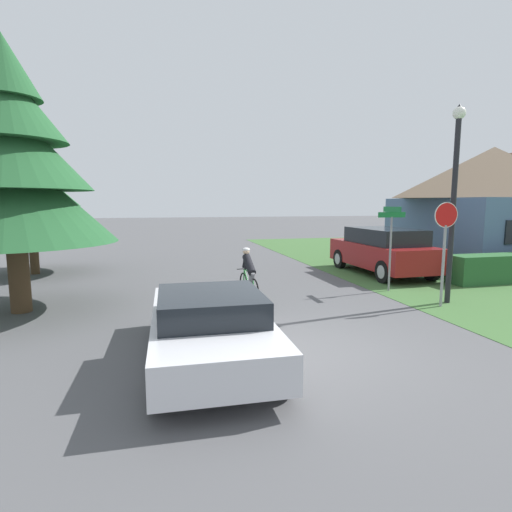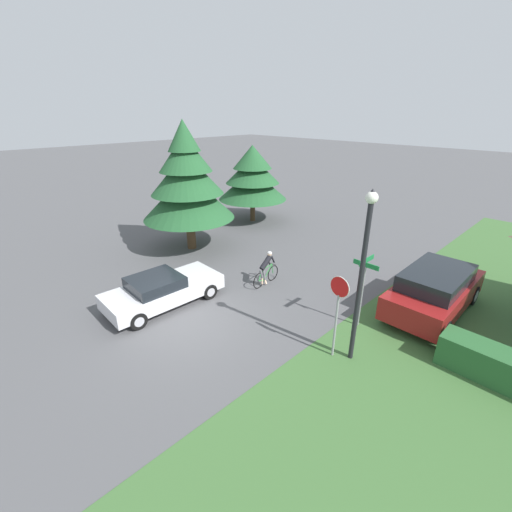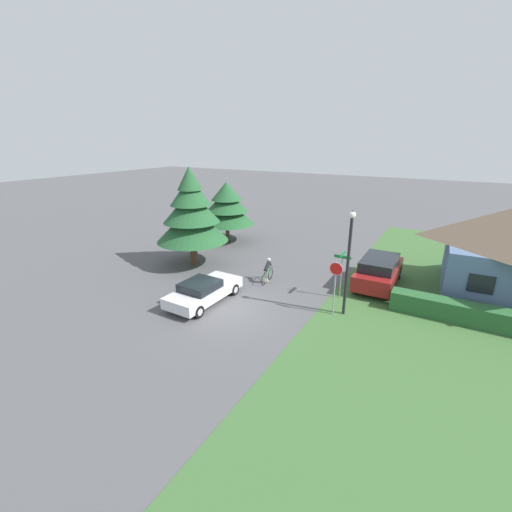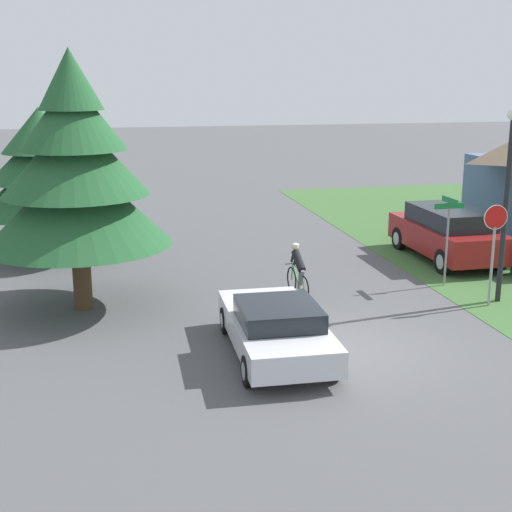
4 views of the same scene
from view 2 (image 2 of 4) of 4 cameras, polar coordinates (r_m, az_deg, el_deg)
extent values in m
plane|color=#515154|center=(12.47, -10.90, -11.07)|extent=(140.00, 140.00, 0.00)
cube|color=silver|center=(13.60, -15.08, -5.64)|extent=(1.97, 4.45, 0.55)
cube|color=black|center=(13.26, -16.46, -4.24)|extent=(1.69, 1.86, 0.40)
cylinder|color=black|center=(14.99, -11.55, -3.52)|extent=(0.29, 0.62, 0.62)
cylinder|color=#ADADB2|center=(14.99, -11.55, -3.52)|extent=(0.30, 0.37, 0.36)
cylinder|color=black|center=(13.75, -7.84, -5.82)|extent=(0.29, 0.62, 0.62)
cylinder|color=#ADADB2|center=(13.75, -7.84, -5.82)|extent=(0.30, 0.37, 0.36)
cylinder|color=black|center=(13.89, -22.06, -7.16)|extent=(0.29, 0.62, 0.62)
cylinder|color=#ADADB2|center=(13.89, -22.06, -7.16)|extent=(0.30, 0.37, 0.36)
cylinder|color=black|center=(12.55, -19.13, -10.12)|extent=(0.29, 0.62, 0.62)
cylinder|color=#ADADB2|center=(12.55, -19.13, -10.12)|extent=(0.30, 0.37, 0.36)
torus|color=black|center=(14.37, 0.48, -4.15)|extent=(0.10, 0.71, 0.71)
torus|color=black|center=(15.04, 2.83, -2.85)|extent=(0.10, 0.71, 0.71)
cylinder|color=#338C3F|center=(14.46, 1.09, -3.28)|extent=(0.05, 0.17, 0.54)
cylinder|color=#338C3F|center=(14.70, 1.97, -2.70)|extent=(0.09, 0.60, 0.62)
cylinder|color=#338C3F|center=(14.54, 1.82, -1.84)|extent=(0.10, 0.72, 0.10)
cylinder|color=#338C3F|center=(14.50, 0.87, -4.14)|extent=(0.06, 0.32, 0.15)
cylinder|color=#338C3F|center=(14.33, 0.70, -3.28)|extent=(0.05, 0.20, 0.43)
cylinder|color=#338C3F|center=(14.91, 2.76, -2.08)|extent=(0.05, 0.12, 0.48)
cylinder|color=black|center=(14.78, 2.68, -1.29)|extent=(0.44, 0.06, 0.02)
ellipsoid|color=black|center=(14.29, 0.93, -2.34)|extent=(0.10, 0.21, 0.05)
cylinder|color=slate|center=(14.36, 0.87, -2.95)|extent=(0.13, 0.25, 0.45)
cylinder|color=slate|center=(14.50, 1.31, -3.04)|extent=(0.13, 0.25, 0.60)
cylinder|color=beige|center=(14.57, 1.03, -4.12)|extent=(0.08, 0.08, 0.30)
cylinder|color=beige|center=(14.68, 1.61, -4.31)|extent=(0.17, 0.08, 0.21)
cylinder|color=black|center=(14.38, 1.61, -1.17)|extent=(0.28, 0.68, 0.56)
cylinder|color=black|center=(14.55, 2.11, -0.92)|extent=(0.09, 0.24, 0.35)
cylinder|color=black|center=(14.74, 2.86, -0.61)|extent=(0.09, 0.24, 0.35)
sphere|color=beige|center=(14.44, 2.29, 0.36)|extent=(0.19, 0.19, 0.19)
ellipsoid|color=white|center=(14.42, 2.29, 0.54)|extent=(0.22, 0.18, 0.12)
cube|color=maroon|center=(14.17, 27.53, -5.56)|extent=(2.09, 4.82, 0.85)
cube|color=black|center=(13.76, 27.89, -3.16)|extent=(1.83, 3.03, 0.57)
cylinder|color=black|center=(15.97, 26.11, -3.54)|extent=(0.24, 0.78, 0.77)
cylinder|color=#ADADB2|center=(15.97, 26.11, -3.54)|extent=(0.25, 0.45, 0.45)
cylinder|color=black|center=(15.60, 32.43, -5.53)|extent=(0.24, 0.78, 0.77)
cylinder|color=#ADADB2|center=(15.60, 32.43, -5.53)|extent=(0.25, 0.45, 0.45)
cylinder|color=black|center=(13.20, 21.14, -8.27)|extent=(0.24, 0.78, 0.77)
cylinder|color=#ADADB2|center=(13.20, 21.14, -8.27)|extent=(0.25, 0.45, 0.45)
cylinder|color=black|center=(12.76, 28.76, -10.92)|extent=(0.24, 0.78, 0.77)
cylinder|color=#ADADB2|center=(12.76, 28.76, -10.92)|extent=(0.25, 0.45, 0.45)
cylinder|color=gray|center=(10.55, 13.09, -11.34)|extent=(0.07, 0.07, 2.11)
cylinder|color=red|center=(9.88, 13.77, -5.03)|extent=(0.61, 0.06, 0.60)
cylinder|color=silver|center=(9.88, 13.77, -5.03)|extent=(0.64, 0.05, 0.64)
cylinder|color=black|center=(9.92, 16.88, -5.13)|extent=(0.14, 0.14, 4.79)
sphere|color=white|center=(9.04, 18.74, 9.20)|extent=(0.32, 0.32, 0.32)
cone|color=black|center=(9.01, 18.88, 10.18)|extent=(0.19, 0.19, 0.13)
cylinder|color=gray|center=(12.12, 17.17, -6.54)|extent=(0.06, 0.06, 2.26)
cube|color=#197238|center=(11.60, 17.86, -1.41)|extent=(0.90, 0.03, 0.16)
cube|color=#197238|center=(11.53, 17.96, -0.69)|extent=(0.03, 0.90, 0.16)
cylinder|color=#4C3823|center=(18.68, -10.79, 3.81)|extent=(0.48, 0.48, 1.71)
cone|color=#23562D|center=(18.12, -11.26, 9.81)|extent=(4.70, 4.70, 2.31)
cone|color=#23562D|center=(17.90, -11.55, 13.33)|extent=(3.66, 3.66, 2.04)
cone|color=#23562D|center=(17.77, -11.81, 16.45)|extent=(2.63, 2.63, 1.76)
cone|color=#23562D|center=(17.69, -12.04, 19.10)|extent=(1.60, 1.60, 1.48)
cylinder|color=#4C3823|center=(23.11, -0.57, 7.71)|extent=(0.32, 0.32, 1.50)
cone|color=#23562D|center=(22.71, -0.58, 11.85)|extent=(4.44, 4.44, 1.90)
cone|color=#23562D|center=(22.55, -0.59, 14.17)|extent=(3.46, 3.46, 1.67)
cone|color=#23562D|center=(22.43, -0.60, 16.21)|extent=(2.48, 2.48, 1.44)
camera|label=1|loc=(12.26, -45.96, -4.68)|focal=28.00mm
camera|label=3|loc=(7.30, -133.96, -6.91)|focal=24.00mm
camera|label=4|loc=(16.54, -75.48, 2.27)|focal=50.00mm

